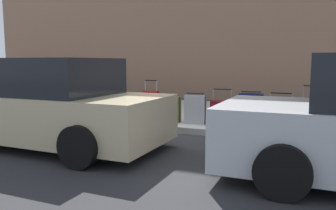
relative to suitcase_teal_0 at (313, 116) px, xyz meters
name	(u,v)px	position (x,y,z in m)	size (l,w,h in m)	color
ground_plane	(160,132)	(3.08, 0.53, -0.47)	(40.00, 40.00, 0.00)	#28282B
sidewalk_curb	(196,113)	(3.08, -1.97, -0.40)	(18.00, 5.00, 0.14)	#ADA89E
suitcase_teal_0	(313,116)	(0.00, 0.00, 0.00)	(0.47, 0.25, 0.95)	#0F606B
suitcase_black_1	(280,118)	(0.61, 0.05, -0.07)	(0.49, 0.24, 0.78)	black
suitcase_navy_2	(251,110)	(1.23, -0.08, 0.03)	(0.50, 0.24, 0.78)	navy
suitcase_maroon_3	(222,113)	(1.84, -0.04, -0.05)	(0.48, 0.28, 0.82)	maroon
suitcase_silver_4	(195,109)	(2.45, 0.00, 0.00)	(0.49, 0.20, 0.71)	#9EA0A8
suitcase_olive_5	(172,109)	(3.03, -0.02, -0.03)	(0.42, 0.21, 0.65)	#59601E
suitcase_red_6	(151,106)	(3.55, 0.00, 0.03)	(0.37, 0.26, 0.98)	red
suitcase_teal_7	(133,108)	(4.06, -0.02, -0.05)	(0.40, 0.21, 0.62)	#0F606B
suitcase_black_8	(113,104)	(4.61, -0.01, 0.02)	(0.45, 0.21, 0.75)	black
fire_hydrant	(86,100)	(5.45, -0.01, 0.07)	(0.39, 0.21, 0.76)	#D89E0C
bollard_post	(62,100)	(6.09, 0.14, 0.06)	(0.12, 0.12, 0.78)	#333338
parked_car_beige_1	(51,105)	(4.41, 2.40, 0.28)	(4.27, 2.05, 1.60)	tan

